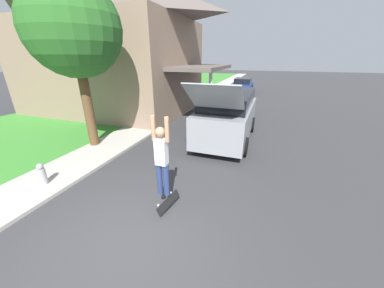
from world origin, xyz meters
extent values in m
plane|color=#333335|center=(0.00, 0.00, 0.00)|extent=(120.00, 120.00, 0.00)
cube|color=#387F2D|center=(-8.00, 6.00, 0.04)|extent=(10.00, 80.00, 0.08)
cube|color=#ADA89E|center=(-3.60, 6.00, 0.05)|extent=(1.80, 80.00, 0.10)
cube|color=#89705B|center=(-7.64, 9.84, 2.82)|extent=(9.92, 7.48, 5.48)
cube|color=#5B514C|center=(-1.58, 9.84, 2.88)|extent=(2.60, 5.24, 0.20)
cylinder|color=silver|center=(-0.48, 7.97, 1.43)|extent=(0.16, 0.16, 2.70)
cylinder|color=brown|center=(-4.24, 3.75, 1.76)|extent=(0.36, 0.36, 3.36)
sphere|color=#286023|center=(-4.24, 3.75, 4.33)|extent=(3.24, 3.24, 3.24)
cube|color=gray|center=(0.74, 6.36, 0.90)|extent=(1.98, 4.79, 1.23)
cube|color=black|center=(0.74, 6.48, 1.80)|extent=(1.82, 3.74, 0.57)
cylinder|color=black|center=(-0.20, 7.85, 0.36)|extent=(0.24, 0.72, 0.72)
cylinder|color=black|center=(1.69, 7.85, 0.36)|extent=(0.24, 0.72, 0.72)
cylinder|color=black|center=(-0.20, 4.88, 0.36)|extent=(0.24, 0.72, 0.72)
cylinder|color=black|center=(1.69, 4.88, 0.36)|extent=(0.24, 0.72, 0.72)
cube|color=gray|center=(0.74, 3.92, 2.29)|extent=(1.74, 1.35, 0.96)
cube|color=navy|center=(-0.38, 20.89, 0.53)|extent=(1.80, 4.14, 0.72)
cube|color=black|center=(-0.38, 20.79, 1.15)|extent=(1.58, 2.15, 0.52)
cylinder|color=black|center=(-1.25, 22.13, 0.31)|extent=(0.20, 0.62, 0.62)
cylinder|color=black|center=(0.49, 22.13, 0.31)|extent=(0.20, 0.62, 0.62)
cylinder|color=black|center=(-1.25, 19.65, 0.31)|extent=(0.20, 0.62, 0.62)
cylinder|color=black|center=(0.49, 19.65, 0.31)|extent=(0.20, 0.62, 0.62)
cylinder|color=navy|center=(0.18, 1.13, 0.84)|extent=(0.13, 0.13, 0.79)
cylinder|color=navy|center=(0.35, 1.13, 0.84)|extent=(0.13, 0.13, 0.79)
cube|color=silver|center=(0.26, 1.13, 1.54)|extent=(0.25, 0.20, 0.61)
sphere|color=#9E7051|center=(0.26, 1.13, 1.99)|extent=(0.22, 0.22, 0.22)
cylinder|color=#9E7051|center=(0.10, 1.13, 2.06)|extent=(0.09, 0.09, 0.54)
cylinder|color=#9E7051|center=(0.42, 1.13, 2.06)|extent=(0.09, 0.09, 0.54)
cube|color=black|center=(0.39, 1.09, 0.27)|extent=(0.24, 0.79, 0.25)
cylinder|color=silver|center=(0.35, 1.35, 0.35)|extent=(0.03, 0.06, 0.06)
cylinder|color=silver|center=(0.41, 1.35, 0.19)|extent=(0.03, 0.06, 0.06)
cylinder|color=silver|center=(0.25, 0.86, 0.31)|extent=(0.03, 0.06, 0.06)
cylinder|color=silver|center=(0.32, 0.86, 0.15)|extent=(0.03, 0.06, 0.06)
cylinder|color=#99999E|center=(-3.40, 0.87, 0.34)|extent=(0.20, 0.20, 0.48)
sphere|color=#99999E|center=(-3.40, 0.87, 0.65)|extent=(0.18, 0.18, 0.18)
camera|label=1|loc=(2.31, -2.64, 3.46)|focal=20.00mm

